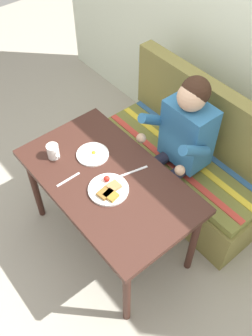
% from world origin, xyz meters
% --- Properties ---
extents(ground_plane, '(8.00, 8.00, 0.00)m').
position_xyz_m(ground_plane, '(0.00, 0.00, 0.00)').
color(ground_plane, '#A39D8E').
extents(table, '(1.20, 0.70, 0.73)m').
position_xyz_m(table, '(0.00, 0.00, 0.65)').
color(table, '#3B2019').
rests_on(table, ground).
extents(couch, '(1.44, 0.56, 1.00)m').
position_xyz_m(couch, '(0.00, 0.76, 0.33)').
color(couch, olive).
rests_on(couch, ground).
extents(person, '(0.45, 0.61, 1.21)m').
position_xyz_m(person, '(0.05, 0.59, 0.74)').
color(person, teal).
rests_on(person, ground).
extents(plate_breakfast, '(0.25, 0.25, 0.05)m').
position_xyz_m(plate_breakfast, '(0.08, -0.06, 0.74)').
color(plate_breakfast, white).
rests_on(plate_breakfast, table).
extents(plate_eggs, '(0.22, 0.22, 0.04)m').
position_xyz_m(plate_eggs, '(-0.22, 0.05, 0.74)').
color(plate_eggs, white).
rests_on(plate_eggs, table).
extents(coffee_mug, '(0.12, 0.08, 0.10)m').
position_xyz_m(coffee_mug, '(-0.37, -0.16, 0.78)').
color(coffee_mug, white).
rests_on(coffee_mug, table).
extents(fork, '(0.02, 0.17, 0.00)m').
position_xyz_m(fork, '(-0.15, -0.20, 0.73)').
color(fork, silver).
rests_on(fork, table).
extents(knife, '(0.06, 0.20, 0.00)m').
position_xyz_m(knife, '(0.06, 0.16, 0.73)').
color(knife, silver).
rests_on(knife, table).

